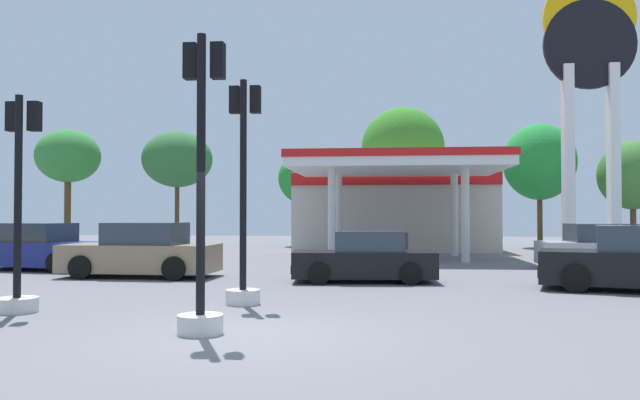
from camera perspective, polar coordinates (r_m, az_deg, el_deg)
ground_plane at (r=9.93m, az=-6.64°, el=-12.00°), size 90.00×90.00×0.00m
gas_station at (r=32.76m, az=6.73°, el=-0.68°), size 10.07×13.84×4.31m
station_pole_sign at (r=28.30m, az=23.25°, el=10.05°), size 3.68×0.56×11.75m
car_0 at (r=23.00m, az=-23.99°, el=-4.05°), size 4.62×2.59×1.56m
car_1 at (r=17.36m, az=4.06°, el=-5.34°), size 3.98×1.97×1.39m
car_2 at (r=17.01m, az=26.83°, el=-4.98°), size 4.75×3.00×1.58m
car_3 at (r=19.40m, az=-15.86°, el=-4.58°), size 4.55×2.18×1.61m
car_4 at (r=23.40m, az=24.37°, el=-4.03°), size 4.33×2.05×1.54m
traffic_signal_0 at (r=13.08m, az=-6.94°, el=-1.79°), size 0.70×0.71×4.63m
traffic_signal_1 at (r=9.95m, az=-10.68°, el=-1.87°), size 0.71×0.71×4.65m
traffic_signal_2 at (r=13.24m, az=-25.61°, el=-2.92°), size 0.77×0.77×4.11m
tree_0 at (r=39.64m, az=-21.86°, el=3.65°), size 3.68×3.68×6.82m
tree_1 at (r=39.23m, az=-12.80°, el=3.60°), size 4.24×4.24×6.92m
tree_2 at (r=37.43m, az=-1.37°, el=1.99°), size 3.18×3.18×5.61m
tree_3 at (r=35.99m, az=7.50°, el=4.67°), size 4.67×4.67×7.93m
tree_4 at (r=37.79m, az=19.25°, el=3.27°), size 4.04×4.04×7.01m
tree_5 at (r=37.45m, az=26.46°, el=2.01°), size 3.58×3.58×5.79m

